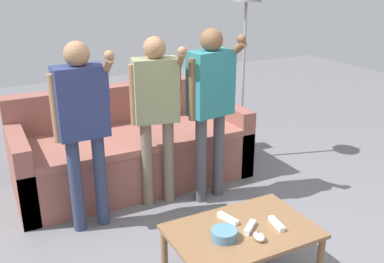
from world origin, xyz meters
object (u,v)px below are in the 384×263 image
object	(u,v)px
game_remote_nunchuk	(258,237)
game_remote_wand_spare	(277,224)
game_remote_wand_near	(228,218)
coffee_table	(242,237)
player_left	(82,116)
player_right	(211,96)
floor_lamp	(246,8)
player_center	(156,103)
couch	(132,150)
snack_bowl	(224,234)
game_remote_wand_far	(250,227)

from	to	relation	value
game_remote_nunchuk	game_remote_wand_spare	distance (m)	0.21
game_remote_wand_near	game_remote_wand_spare	xyz separation A→B (m)	(0.24, -0.19, 0.00)
coffee_table	player_left	distance (m)	1.42
game_remote_nunchuk	player_right	bearing A→B (deg)	73.23
floor_lamp	player_center	xyz separation A→B (m)	(-1.16, -0.48, -0.67)
player_left	player_right	bearing A→B (deg)	-0.81
player_right	couch	bearing A→B (deg)	126.86
player_center	player_right	xyz separation A→B (m)	(0.44, -0.13, 0.03)
game_remote_nunchuk	floor_lamp	size ratio (longest dim) A/B	0.05
coffee_table	player_right	size ratio (longest dim) A/B	0.60
floor_lamp	game_remote_wand_near	distance (m)	2.27
floor_lamp	player_right	distance (m)	1.14
game_remote_wand_near	game_remote_wand_spare	size ratio (longest dim) A/B	1.03
coffee_table	game_remote_wand_near	distance (m)	0.15
player_right	game_remote_wand_spare	distance (m)	1.29
player_right	snack_bowl	bearing A→B (deg)	-115.65
player_left	player_right	size ratio (longest dim) A/B	0.98
couch	game_remote_nunchuk	xyz separation A→B (m)	(0.11, -1.90, 0.13)
game_remote_nunchuk	game_remote_wand_spare	xyz separation A→B (m)	(0.19, 0.08, -0.01)
snack_bowl	game_remote_nunchuk	world-z (taller)	snack_bowl
game_remote_nunchuk	game_remote_wand_spare	world-z (taller)	game_remote_nunchuk
coffee_table	game_remote_wand_spare	bearing A→B (deg)	-15.88
game_remote_nunchuk	player_center	world-z (taller)	player_center
game_remote_wand_far	game_remote_wand_spare	size ratio (longest dim) A/B	0.86
game_remote_wand_far	game_remote_nunchuk	bearing A→B (deg)	-100.27
floor_lamp	couch	bearing A→B (deg)	178.05
coffee_table	game_remote_wand_far	size ratio (longest dim) A/B	6.51
floor_lamp	player_left	distance (m)	1.99
coffee_table	snack_bowl	distance (m)	0.17
game_remote_nunchuk	floor_lamp	world-z (taller)	floor_lamp
couch	game_remote_wand_near	distance (m)	1.63
game_remote_nunchuk	game_remote_wand_far	size ratio (longest dim) A/B	0.64
player_left	player_center	bearing A→B (deg)	9.99
snack_bowl	game_remote_wand_spare	world-z (taller)	snack_bowl
coffee_table	player_left	xyz separation A→B (m)	(-0.67, 1.12, 0.56)
couch	game_remote_wand_spare	distance (m)	1.85
floor_lamp	coffee_table	bearing A→B (deg)	-123.09
couch	game_remote_wand_near	size ratio (longest dim) A/B	13.11
coffee_table	snack_bowl	size ratio (longest dim) A/B	5.72
game_remote_wand_near	game_remote_wand_spare	bearing A→B (deg)	-38.77
player_center	game_remote_wand_far	world-z (taller)	player_center
couch	game_remote_wand_far	world-z (taller)	couch
floor_lamp	game_remote_wand_far	world-z (taller)	floor_lamp
couch	player_left	world-z (taller)	player_left
player_right	game_remote_wand_far	size ratio (longest dim) A/B	10.85
snack_bowl	player_right	bearing A→B (deg)	64.35
floor_lamp	snack_bowl	bearing A→B (deg)	-126.00
player_left	game_remote_wand_near	bearing A→B (deg)	-57.07
snack_bowl	player_left	world-z (taller)	player_left
game_remote_nunchuk	game_remote_wand_spare	bearing A→B (deg)	21.48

